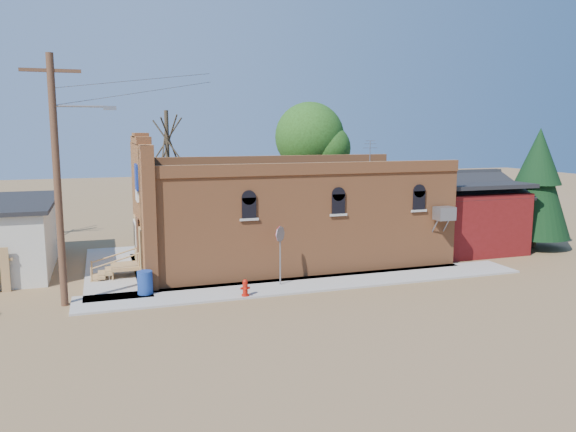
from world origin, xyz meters
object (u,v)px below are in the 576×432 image
object	(u,v)px
fire_hydrant	(245,288)
trash_barrel	(145,282)
utility_pole	(59,176)
brick_bar	(284,214)
stop_sign	(280,240)

from	to	relation	value
fire_hydrant	trash_barrel	distance (m)	3.91
trash_barrel	fire_hydrant	bearing A→B (deg)	-22.59
utility_pole	trash_barrel	size ratio (longest dim) A/B	9.98
utility_pole	trash_barrel	xyz separation A→B (m)	(2.84, 0.30, -4.24)
utility_pole	fire_hydrant	world-z (taller)	utility_pole
utility_pole	trash_barrel	world-z (taller)	utility_pole
fire_hydrant	trash_barrel	world-z (taller)	trash_barrel
brick_bar	utility_pole	xyz separation A→B (m)	(-9.79, -4.29, 2.43)
brick_bar	stop_sign	size ratio (longest dim) A/B	6.70
utility_pole	trash_barrel	distance (m)	5.12
utility_pole	fire_hydrant	size ratio (longest dim) A/B	13.74
stop_sign	trash_barrel	bearing A→B (deg)	156.20
brick_bar	stop_sign	world-z (taller)	brick_bar
utility_pole	stop_sign	world-z (taller)	utility_pole
brick_bar	trash_barrel	size ratio (longest dim) A/B	18.18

